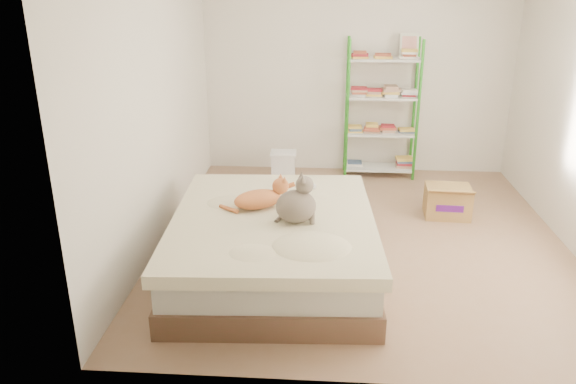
# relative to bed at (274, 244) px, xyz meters

# --- Properties ---
(room) EXTENTS (3.81, 4.21, 2.61)m
(room) POSITION_rel_bed_xyz_m (0.79, 0.74, 1.04)
(room) COLOR #99785E
(room) RESTS_ON ground
(bed) EXTENTS (1.74, 2.13, 0.52)m
(bed) POSITION_rel_bed_xyz_m (0.00, 0.00, 0.00)
(bed) COLOR brown
(bed) RESTS_ON ground
(orange_cat) EXTENTS (0.56, 0.46, 0.20)m
(orange_cat) POSITION_rel_bed_xyz_m (-0.15, 0.16, 0.36)
(orange_cat) COLOR #C78346
(orange_cat) RESTS_ON bed
(grey_cat) EXTENTS (0.39, 0.34, 0.39)m
(grey_cat) POSITION_rel_bed_xyz_m (0.19, -0.12, 0.46)
(grey_cat) COLOR #6E5F53
(grey_cat) RESTS_ON bed
(shelf_unit) EXTENTS (0.88, 0.36, 1.74)m
(shelf_unit) POSITION_rel_bed_xyz_m (1.09, 2.62, 0.59)
(shelf_unit) COLOR #2D9224
(shelf_unit) RESTS_ON ground
(cardboard_box) EXTENTS (0.48, 0.46, 0.37)m
(cardboard_box) POSITION_rel_bed_xyz_m (1.70, 1.34, -0.10)
(cardboard_box) COLOR #B08545
(cardboard_box) RESTS_ON ground
(white_bin) EXTENTS (0.32, 0.28, 0.36)m
(white_bin) POSITION_rel_bed_xyz_m (-0.10, 2.35, -0.08)
(white_bin) COLOR white
(white_bin) RESTS_ON ground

